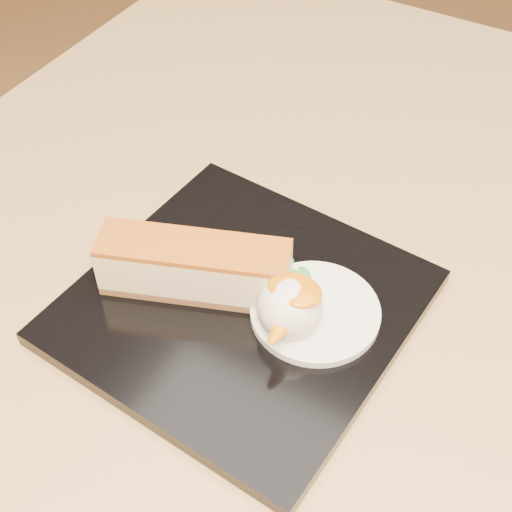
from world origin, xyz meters
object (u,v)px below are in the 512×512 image
Objects in this scene: dessert_plate at (242,306)px; cheesecake at (195,267)px; ice_cream_scoop at (290,307)px; table at (347,382)px.

cheesecake reaches higher than dessert_plate.
ice_cream_scoop is at bearing -20.55° from cheesecake.
table is at bearing 77.37° from ice_cream_scoop.
table is 0.19m from dessert_plate.
table is 18.14× the size of ice_cream_scoop.
table is at bearing 54.30° from dessert_plate.
cheesecake is (-0.03, -0.00, 0.03)m from dessert_plate.
cheesecake is at bearing 180.00° from ice_cream_scoop.
dessert_plate is 4.99× the size of ice_cream_scoop.
dessert_plate reaches higher than table.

